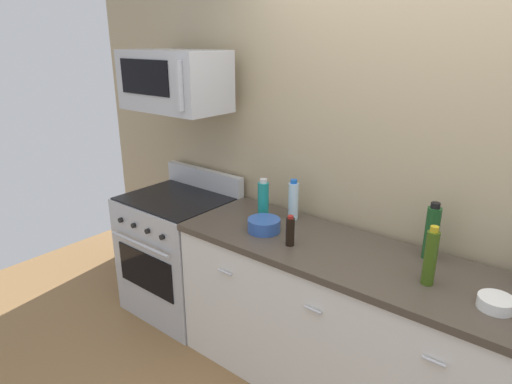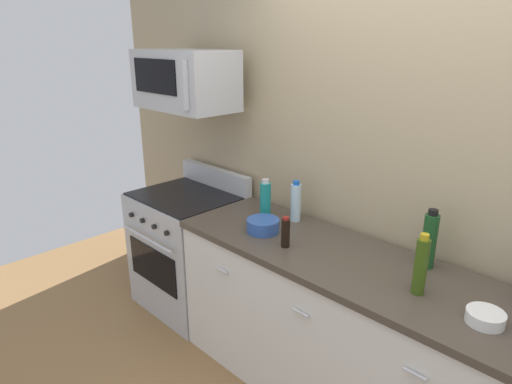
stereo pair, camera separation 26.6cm
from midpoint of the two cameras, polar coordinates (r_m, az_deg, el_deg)
back_wall at (r=2.55m, az=25.34°, el=1.90°), size 5.71×0.10×2.70m
counter_unit at (r=2.60m, az=19.00°, el=-19.15°), size 2.62×0.66×0.92m
range_oven at (r=3.50m, az=-6.45°, el=-7.38°), size 0.76×0.69×1.07m
microwave at (r=3.17m, az=-6.68°, el=14.08°), size 0.74×0.44×0.40m
bottle_wine_green at (r=2.44m, az=24.29°, el=-5.70°), size 0.07×0.07×0.31m
bottle_soy_sauce_dark at (r=2.48m, az=6.89°, el=-5.26°), size 0.05×0.05×0.18m
bottle_olive_oil at (r=2.19m, az=23.71°, el=-8.72°), size 0.06×0.06×0.30m
bottle_sparkling_teal at (r=2.81m, az=3.92°, el=-1.18°), size 0.07×0.07×0.27m
bottle_water_clear at (r=2.82m, az=7.81°, el=-1.32°), size 0.07×0.07×0.26m
bowl_white_ceramic at (r=2.16m, az=30.61°, el=-13.72°), size 0.15×0.15×0.05m
bowl_blue_mixing at (r=2.68m, az=3.76°, el=-4.30°), size 0.20×0.20×0.08m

